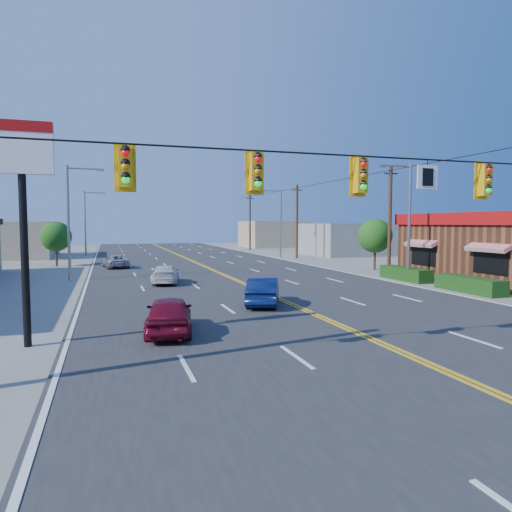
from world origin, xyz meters
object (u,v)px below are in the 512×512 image
object	(u,v)px
car_blue	(263,292)
signal_span	(391,194)
car_magenta	(169,316)
car_white	(166,275)
car_silver	(115,262)
pizza_hut_sign	(22,186)

from	to	relation	value
car_blue	signal_span	bearing A→B (deg)	120.56
car_magenta	car_white	distance (m)	14.00
car_white	car_silver	distance (m)	12.56
signal_span	car_white	distance (m)	19.19
pizza_hut_sign	car_silver	distance (m)	26.89
pizza_hut_sign	car_silver	world-z (taller)	pizza_hut_sign
signal_span	car_blue	world-z (taller)	signal_span
signal_span	car_magenta	size ratio (longest dim) A/B	6.10
car_magenta	car_silver	world-z (taller)	car_magenta
car_magenta	pizza_hut_sign	bearing A→B (deg)	11.47
signal_span	pizza_hut_sign	size ratio (longest dim) A/B	3.55
signal_span	car_magenta	xyz separation A→B (m)	(-6.30, 4.19, -4.21)
pizza_hut_sign	car_blue	world-z (taller)	pizza_hut_sign
signal_span	pizza_hut_sign	world-z (taller)	signal_span
signal_span	car_white	size ratio (longest dim) A/B	5.84
pizza_hut_sign	car_blue	size ratio (longest dim) A/B	1.69
car_blue	car_white	world-z (taller)	car_blue
signal_span	car_silver	size ratio (longest dim) A/B	5.87
car_white	car_silver	size ratio (longest dim) A/B	1.00
pizza_hut_sign	car_white	size ratio (longest dim) A/B	1.64
car_blue	car_white	xyz separation A→B (m)	(-3.52, 9.54, -0.06)
car_magenta	car_blue	world-z (taller)	car_magenta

